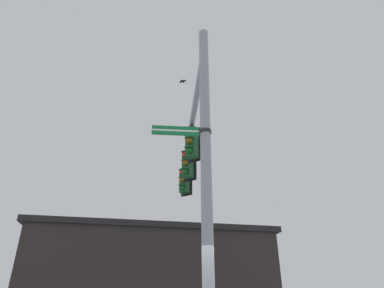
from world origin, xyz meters
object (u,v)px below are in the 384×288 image
Objects in this scene: traffic_light_mid_outer at (184,181)px; street_name_sign at (189,131)px; bird_flying at (183,81)px; traffic_light_mid_inner at (188,164)px; traffic_light_nearest_pole at (192,143)px.

traffic_light_mid_outer reaches higher than street_name_sign.
street_name_sign is 5.94m from bird_flying.
traffic_light_mid_inner is 3.23m from bird_flying.
traffic_light_nearest_pole is 1.00× the size of traffic_light_mid_inner.
traffic_light_mid_inner is 1.00× the size of traffic_light_mid_outer.
bird_flying is at bearing 110.54° from traffic_light_mid_inner.
street_name_sign is at bearing 121.54° from traffic_light_mid_inner.
bird_flying is at bearing -55.36° from street_name_sign.
bird_flying reaches higher than traffic_light_mid_inner.
traffic_light_mid_outer is 7.05m from street_name_sign.
traffic_light_mid_outer is at bearing -57.42° from street_name_sign.
bird_flying reaches higher than traffic_light_nearest_pole.
traffic_light_nearest_pole is at bearing 125.48° from traffic_light_mid_outer.
traffic_light_nearest_pole is at bearing 147.41° from bird_flying.
traffic_light_nearest_pole is 3.56m from street_name_sign.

